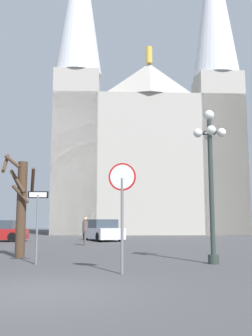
# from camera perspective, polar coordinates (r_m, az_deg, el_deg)

# --- Properties ---
(ground_plane) EXTENTS (120.00, 120.00, 0.00)m
(ground_plane) POSITION_cam_1_polar(r_m,az_deg,el_deg) (8.11, -13.60, -17.78)
(ground_plane) COLOR #424244
(cathedral) EXTENTS (20.92, 12.70, 35.68)m
(cathedral) POSITION_cam_1_polar(r_m,az_deg,el_deg) (42.44, 3.13, 5.52)
(cathedral) COLOR #ADA89E
(cathedral) RESTS_ON ground
(stop_sign) EXTENTS (0.77, 0.12, 3.00)m
(stop_sign) POSITION_cam_1_polar(r_m,az_deg,el_deg) (10.43, -0.58, -4.16)
(stop_sign) COLOR slate
(stop_sign) RESTS_ON ground
(one_way_arrow_sign) EXTENTS (0.68, 0.13, 2.39)m
(one_way_arrow_sign) POSITION_cam_1_polar(r_m,az_deg,el_deg) (13.00, -13.19, -7.30)
(one_way_arrow_sign) COLOR slate
(one_way_arrow_sign) RESTS_ON ground
(street_lamp) EXTENTS (1.12, 1.12, 5.24)m
(street_lamp) POSITION_cam_1_polar(r_m,az_deg,el_deg) (13.27, 12.62, 0.17)
(street_lamp) COLOR #2D3833
(street_lamp) RESTS_ON ground
(bare_tree) EXTENTS (1.50, 1.47, 4.15)m
(bare_tree) POSITION_cam_1_polar(r_m,az_deg,el_deg) (15.54, -15.57, -5.09)
(bare_tree) COLOR #473323
(bare_tree) RESTS_ON ground
(parked_car_far_white) EXTENTS (3.61, 4.65, 1.50)m
(parked_car_far_white) POSITION_cam_1_polar(r_m,az_deg,el_deg) (27.64, -3.56, -9.38)
(parked_car_far_white) COLOR silver
(parked_car_far_white) RESTS_ON ground
(pedestrian_walking) EXTENTS (0.32, 0.32, 1.62)m
(pedestrian_walking) POSITION_cam_1_polar(r_m,az_deg,el_deg) (22.30, -6.16, -9.00)
(pedestrian_walking) COLOR #594C47
(pedestrian_walking) RESTS_ON ground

